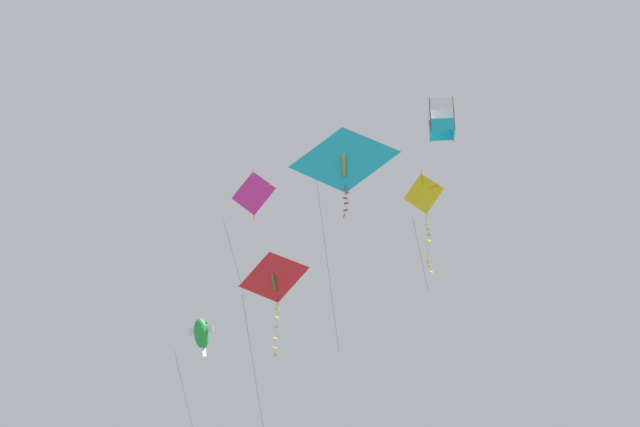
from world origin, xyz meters
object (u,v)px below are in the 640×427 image
Objects in this scene: kite_diamond_far_centre at (424,196)px; kite_diamond_mid_left at (254,193)px; kite_box_near_left at (441,119)px; kite_delta_upper_right at (274,279)px; kite_delta_highest at (344,162)px; kite_fish_low_drifter at (201,334)px.

kite_diamond_mid_left reaches higher than kite_diamond_far_centre.
kite_box_near_left is 9.84m from kite_diamond_mid_left.
kite_delta_upper_right is 0.91× the size of kite_delta_highest.
kite_diamond_mid_left is at bearing 149.64° from kite_diamond_far_centre.
kite_delta_highest reaches higher than kite_diamond_far_centre.
kite_fish_low_drifter is 0.96× the size of kite_diamond_far_centre.
kite_diamond_far_centre is at bearing -126.93° from kite_box_near_left.
kite_box_near_left is 5.10m from kite_diamond_far_centre.
kite_delta_upper_right is 1.68× the size of kite_fish_low_drifter.
kite_delta_highest is at bearing -9.88° from kite_delta_upper_right.
kite_box_near_left is at bearing 30.84° from kite_delta_upper_right.
kite_box_near_left is at bearing 63.05° from kite_diamond_far_centre.
kite_fish_low_drifter is 13.96m from kite_box_near_left.
kite_diamond_mid_left reaches higher than kite_delta_upper_right.
kite_delta_upper_right is at bearing -45.60° from kite_fish_low_drifter.
kite_box_near_left is (9.64, 7.70, 6.53)m from kite_fish_low_drifter.
kite_box_near_left is 0.20× the size of kite_delta_highest.
kite_diamond_mid_left is at bearing 130.27° from kite_delta_upper_right.
kite_box_near_left is at bearing -14.87° from kite_fish_low_drifter.
kite_diamond_mid_left is at bearing 149.60° from kite_box_near_left.
kite_delta_highest is at bearing -146.26° from kite_box_near_left.
kite_delta_highest is 9.76m from kite_diamond_mid_left.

